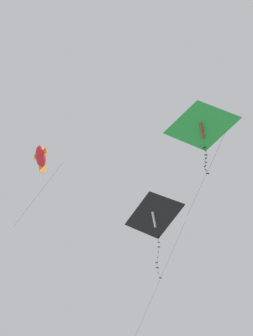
% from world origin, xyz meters
% --- Properties ---
extents(kite_delta_upper_right, '(3.17, 1.67, 6.43)m').
position_xyz_m(kite_delta_upper_right, '(4.10, -4.32, 32.73)').
color(kite_delta_upper_right, green).
extents(kite_fish_highest, '(2.62, 2.25, 6.59)m').
position_xyz_m(kite_fish_highest, '(-7.55, 0.43, 35.30)').
color(kite_fish_highest, red).
extents(kite_delta_near_right, '(3.85, 2.79, 9.32)m').
position_xyz_m(kite_delta_near_right, '(-0.24, 2.67, 30.97)').
color(kite_delta_near_right, black).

